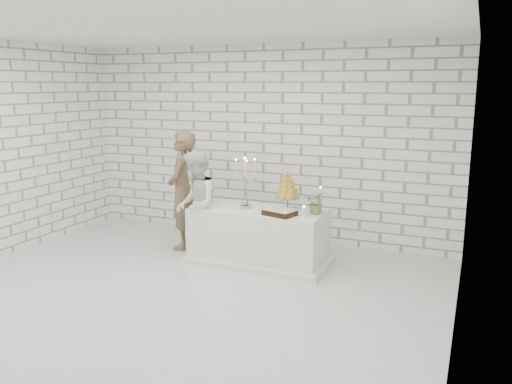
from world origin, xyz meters
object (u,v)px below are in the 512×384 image
bride (196,206)px  cake_table (258,236)px  candelabra (245,183)px  groom (183,190)px  croquembouche (288,190)px

bride → cake_table: bearing=78.9°
candelabra → bride: bearing=-165.1°
groom → croquembouche: 1.66m
cake_table → croquembouche: (0.36, 0.15, 0.64)m
croquembouche → candelabra: bearing=-162.9°
groom → candelabra: 1.15m
groom → cake_table: bearing=68.1°
candelabra → cake_table: bearing=4.5°
cake_table → croquembouche: 0.75m
candelabra → croquembouche: bearing=17.1°
cake_table → candelabra: 0.75m
groom → candelabra: (1.11, -0.21, 0.23)m
bride → croquembouche: bride is taller
candelabra → croquembouche: (0.54, 0.17, -0.09)m
groom → bride: bearing=35.3°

